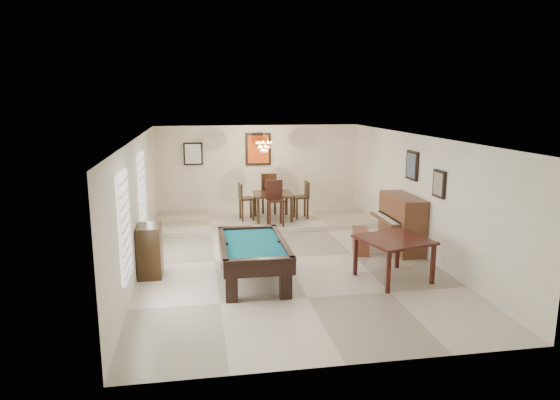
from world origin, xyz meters
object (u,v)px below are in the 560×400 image
object	(u,v)px
square_table	(393,259)
flower_vase	(273,185)
dining_chair_south	(275,204)
piano_bench	(361,241)
dining_table	(273,204)
dining_chair_east	(301,200)
apothecary_chest	(150,251)
dining_chair_west	(247,202)
upright_piano	(396,223)
pool_table	(253,262)
chandelier	(264,143)
dining_chair_north	(269,193)

from	to	relation	value
square_table	flower_vase	size ratio (longest dim) A/B	5.06
flower_vase	dining_chair_south	world-z (taller)	dining_chair_south
piano_bench	dining_chair_south	bearing A→B (deg)	126.80
dining_table	dining_chair_east	xyz separation A→B (m)	(0.79, -0.00, 0.09)
apothecary_chest	dining_chair_south	bearing A→B (deg)	45.21
dining_chair_west	dining_chair_east	size ratio (longest dim) A/B	0.99
upright_piano	apothecary_chest	bearing A→B (deg)	-171.58
dining_table	square_table	bearing A→B (deg)	-71.25
dining_table	dining_chair_south	distance (m)	0.75
pool_table	square_table	size ratio (longest dim) A/B	1.91
upright_piano	flower_vase	xyz separation A→B (m)	(-2.35, 2.89, 0.46)
piano_bench	apothecary_chest	xyz separation A→B (m)	(-4.52, -0.81, 0.26)
chandelier	pool_table	bearing A→B (deg)	-100.47
dining_chair_south	square_table	bearing A→B (deg)	-68.14
upright_piano	piano_bench	distance (m)	0.89
dining_chair_west	dining_chair_east	world-z (taller)	dining_chair_east
square_table	chandelier	xyz separation A→B (m)	(-1.79, 4.84, 1.80)
pool_table	apothecary_chest	size ratio (longest dim) A/B	2.23
upright_piano	dining_chair_east	size ratio (longest dim) A/B	1.47
piano_bench	dining_table	size ratio (longest dim) A/B	0.85
apothecary_chest	dining_chair_west	size ratio (longest dim) A/B	0.99
apothecary_chest	flower_vase	size ratio (longest dim) A/B	4.33
flower_vase	chandelier	size ratio (longest dim) A/B	0.38
upright_piano	flower_vase	bearing A→B (deg)	129.12
piano_bench	dining_table	distance (m)	3.27
flower_vase	dining_chair_south	bearing A→B (deg)	-93.49
dining_table	dining_chair_north	size ratio (longest dim) A/B	0.87
dining_chair_east	apothecary_chest	bearing A→B (deg)	-48.10
pool_table	chandelier	size ratio (longest dim) A/B	3.71
upright_piano	dining_chair_north	world-z (taller)	dining_chair_north
flower_vase	dining_chair_east	distance (m)	0.91
piano_bench	dining_chair_north	bearing A→B (deg)	112.92
square_table	dining_chair_south	distance (m)	4.26
pool_table	square_table	world-z (taller)	square_table
dining_chair_south	piano_bench	bearing A→B (deg)	-53.84
piano_bench	dining_chair_south	world-z (taller)	dining_chair_south
dining_chair_north	chandelier	xyz separation A→B (m)	(-0.22, -0.60, 1.49)
dining_chair_north	chandelier	world-z (taller)	chandelier
flower_vase	dining_chair_north	size ratio (longest dim) A/B	0.20
chandelier	apothecary_chest	bearing A→B (deg)	-125.56
pool_table	dining_chair_west	distance (m)	4.38
upright_piano	dining_table	distance (m)	3.73
piano_bench	chandelier	xyz separation A→B (m)	(-1.76, 3.04, 1.96)
dining_chair_east	dining_chair_west	bearing A→B (deg)	-94.25
upright_piano	dining_chair_north	size ratio (longest dim) A/B	1.28
pool_table	dining_chair_east	distance (m)	4.69
upright_piano	chandelier	distance (m)	4.30
flower_vase	dining_chair_west	distance (m)	0.85
upright_piano	dining_chair_east	xyz separation A→B (m)	(-1.56, 2.89, 0.01)
dining_chair_west	apothecary_chest	bearing A→B (deg)	141.89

